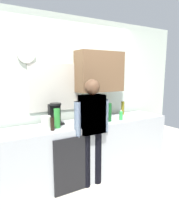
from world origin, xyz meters
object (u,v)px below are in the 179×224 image
object	(u,v)px
bottle_dark_sauce	(52,124)
person_guest	(92,124)
cup_white_mug	(81,117)
person_at_sink	(92,124)
bottle_green_wine	(109,112)
storage_canister	(46,122)
bottle_amber_beer	(80,115)
dish_soap	(121,115)
potted_plant	(93,110)
coffee_maker	(55,115)
bottle_clear_soda	(57,118)
bottle_olive_oil	(123,108)

from	to	relation	value
bottle_dark_sauce	person_guest	size ratio (longest dim) A/B	0.11
cup_white_mug	person_at_sink	bearing A→B (deg)	-101.09
bottle_green_wine	storage_canister	xyz separation A→B (m)	(-1.02, 0.15, -0.06)
bottle_amber_beer	bottle_green_wine	distance (m)	0.48
bottle_amber_beer	dish_soap	world-z (taller)	bottle_amber_beer
potted_plant	dish_soap	bearing A→B (deg)	-51.17
bottle_green_wine	person_at_sink	size ratio (longest dim) A/B	0.19
coffee_maker	storage_canister	distance (m)	0.25
bottle_dark_sauce	person_at_sink	xyz separation A→B (m)	(0.56, -0.14, -0.05)
dish_soap	person_at_sink	world-z (taller)	person_at_sink
cup_white_mug	bottle_clear_soda	bearing A→B (deg)	-153.98
bottle_dark_sauce	potted_plant	world-z (taller)	potted_plant
coffee_maker	cup_white_mug	size ratio (longest dim) A/B	3.47
bottle_olive_oil	cup_white_mug	distance (m)	0.91
coffee_maker	bottle_amber_beer	world-z (taller)	coffee_maker
coffee_maker	bottle_olive_oil	distance (m)	1.39
person_at_sink	coffee_maker	bearing A→B (deg)	142.98
cup_white_mug	storage_canister	world-z (taller)	storage_canister
bottle_olive_oil	potted_plant	size ratio (longest dim) A/B	1.09
bottle_clear_soda	dish_soap	size ratio (longest dim) A/B	1.56
bottle_dark_sauce	cup_white_mug	size ratio (longest dim) A/B	1.89
coffee_maker	bottle_clear_soda	bearing A→B (deg)	-106.12
coffee_maker	dish_soap	xyz separation A→B (m)	(1.05, -0.32, -0.07)
coffee_maker	person_at_sink	xyz separation A→B (m)	(0.38, -0.46, -0.11)
bottle_amber_beer	person_at_sink	bearing A→B (deg)	-91.68
storage_canister	bottle_green_wine	bearing A→B (deg)	-8.45
bottle_dark_sauce	bottle_clear_soda	distance (m)	0.15
bottle_olive_oil	dish_soap	xyz separation A→B (m)	(-0.34, -0.35, -0.05)
bottle_clear_soda	potted_plant	distance (m)	0.85
bottle_dark_sauce	bottle_amber_beer	size ratio (longest dim) A/B	0.78
potted_plant	person_guest	bearing A→B (deg)	-123.23
storage_canister	person_guest	distance (m)	0.66
bottle_amber_beer	dish_soap	distance (m)	0.70
dish_soap	person_guest	world-z (taller)	person_guest
bottle_amber_beer	bottle_olive_oil	xyz separation A→B (m)	(1.00, 0.13, 0.01)
bottle_dark_sauce	bottle_clear_soda	size ratio (longest dim) A/B	0.64
storage_canister	person_at_sink	size ratio (longest dim) A/B	0.11
coffee_maker	person_at_sink	distance (m)	0.61
storage_canister	dish_soap	bearing A→B (deg)	-8.23
bottle_clear_soda	storage_canister	world-z (taller)	bottle_clear_soda
coffee_maker	bottle_dark_sauce	size ratio (longest dim) A/B	1.83
coffee_maker	bottle_olive_oil	world-z (taller)	coffee_maker
bottle_olive_oil	bottle_dark_sauce	bearing A→B (deg)	-167.21
bottle_amber_beer	person_guest	world-z (taller)	person_guest
coffee_maker	potted_plant	size ratio (longest dim) A/B	1.43
person_at_sink	person_guest	distance (m)	0.00
bottle_dark_sauce	person_guest	xyz separation A→B (m)	(0.56, -0.14, -0.05)
potted_plant	person_at_sink	bearing A→B (deg)	-123.23
coffee_maker	dish_soap	distance (m)	1.09
cup_white_mug	bottle_green_wine	bearing A→B (deg)	-43.82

